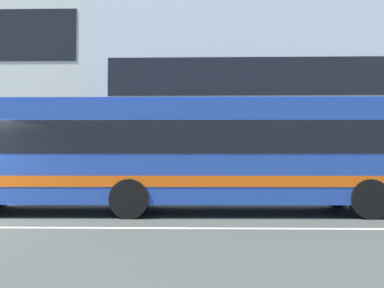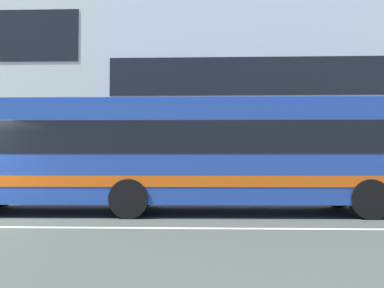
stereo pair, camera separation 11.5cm
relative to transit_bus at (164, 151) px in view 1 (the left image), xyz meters
The scene contains 2 objects.
apartment_block_right 14.38m from the transit_bus, 70.70° to the left, with size 18.26×8.78×9.91m.
transit_bus is the anchor object (origin of this frame).
Camera 1 is at (5.98, -8.44, 1.51)m, focal length 36.25 mm.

